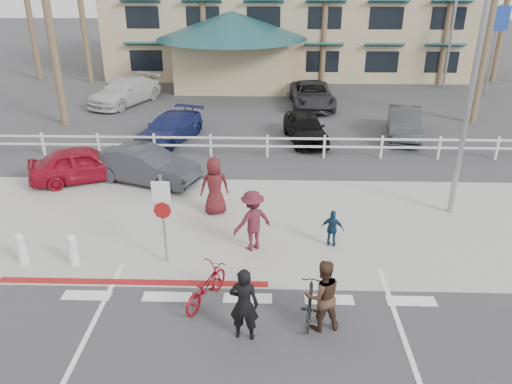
{
  "coord_description": "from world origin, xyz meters",
  "views": [
    {
      "loc": [
        0.5,
        -9.45,
        7.5
      ],
      "look_at": [
        0.12,
        3.65,
        1.5
      ],
      "focal_mm": 35.0,
      "sensor_mm": 36.0,
      "label": 1
    }
  ],
  "objects_px": {
    "bike_red": "(206,286)",
    "car_red_compact": "(83,164)",
    "sign_post": "(163,215)",
    "bike_black": "(310,302)",
    "car_white_sedan": "(145,165)"
  },
  "relations": [
    {
      "from": "bike_black",
      "to": "car_white_sedan",
      "type": "relative_size",
      "value": 0.37
    },
    {
      "from": "bike_black",
      "to": "car_white_sedan",
      "type": "height_order",
      "value": "car_white_sedan"
    },
    {
      "from": "bike_red",
      "to": "car_white_sedan",
      "type": "height_order",
      "value": "car_white_sedan"
    },
    {
      "from": "bike_red",
      "to": "car_red_compact",
      "type": "xyz_separation_m",
      "value": [
        -5.51,
        7.39,
        0.21
      ]
    },
    {
      "from": "bike_black",
      "to": "car_red_compact",
      "type": "xyz_separation_m",
      "value": [
        -7.97,
        7.96,
        0.21
      ]
    },
    {
      "from": "sign_post",
      "to": "car_white_sedan",
      "type": "height_order",
      "value": "sign_post"
    },
    {
      "from": "bike_red",
      "to": "bike_black",
      "type": "bearing_deg",
      "value": -168.05
    },
    {
      "from": "sign_post",
      "to": "car_white_sedan",
      "type": "xyz_separation_m",
      "value": [
        -1.83,
        5.52,
        -0.77
      ]
    },
    {
      "from": "sign_post",
      "to": "car_red_compact",
      "type": "relative_size",
      "value": 0.74
    },
    {
      "from": "sign_post",
      "to": "car_white_sedan",
      "type": "distance_m",
      "value": 5.86
    },
    {
      "from": "sign_post",
      "to": "car_white_sedan",
      "type": "relative_size",
      "value": 0.7
    },
    {
      "from": "sign_post",
      "to": "car_red_compact",
      "type": "bearing_deg",
      "value": 126.69
    },
    {
      "from": "bike_red",
      "to": "bike_black",
      "type": "xyz_separation_m",
      "value": [
        2.47,
        -0.57,
        0.01
      ]
    },
    {
      "from": "bike_red",
      "to": "car_red_compact",
      "type": "height_order",
      "value": "car_red_compact"
    },
    {
      "from": "car_red_compact",
      "to": "sign_post",
      "type": "bearing_deg",
      "value": -166.33
    }
  ]
}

